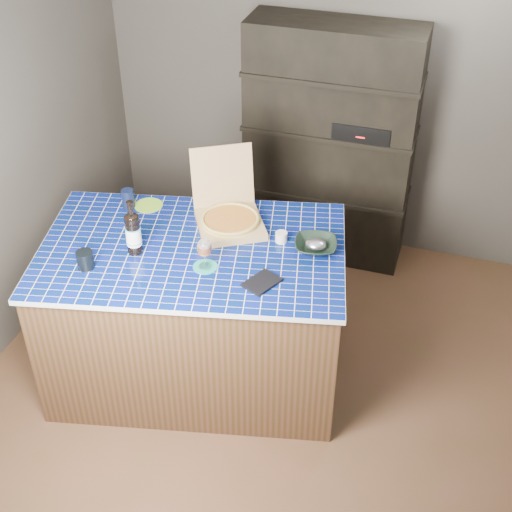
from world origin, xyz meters
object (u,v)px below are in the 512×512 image
(kitchen_island, at_px, (196,312))
(bowl, at_px, (316,246))
(wine_glass, at_px, (204,248))
(mead_bottle, at_px, (133,232))
(pizza_box, at_px, (229,217))
(dvd_case, at_px, (262,282))

(kitchen_island, distance_m, bowl, 0.87)
(kitchen_island, relative_size, wine_glass, 10.59)
(mead_bottle, distance_m, wine_glass, 0.43)
(pizza_box, height_order, mead_bottle, pizza_box)
(mead_bottle, bearing_deg, bowl, 18.55)
(mead_bottle, relative_size, wine_glass, 1.84)
(pizza_box, xyz_separation_m, wine_glass, (0.01, -0.43, 0.07))
(wine_glass, height_order, bowl, wine_glass)
(pizza_box, xyz_separation_m, mead_bottle, (-0.42, -0.42, 0.07))
(kitchen_island, xyz_separation_m, mead_bottle, (-0.29, -0.13, 0.61))
(pizza_box, distance_m, mead_bottle, 0.59)
(mead_bottle, distance_m, bowl, 1.02)
(kitchen_island, height_order, mead_bottle, mead_bottle)
(dvd_case, height_order, bowl, bowl)
(pizza_box, bearing_deg, wine_glass, -118.73)
(wine_glass, height_order, dvd_case, wine_glass)
(wine_glass, bearing_deg, pizza_box, 91.50)
(mead_bottle, xyz_separation_m, dvd_case, (0.77, -0.06, -0.12))
(wine_glass, xyz_separation_m, dvd_case, (0.34, -0.04, -0.12))
(dvd_case, xyz_separation_m, bowl, (0.20, 0.38, 0.02))
(mead_bottle, bearing_deg, pizza_box, 44.88)
(wine_glass, distance_m, dvd_case, 0.36)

